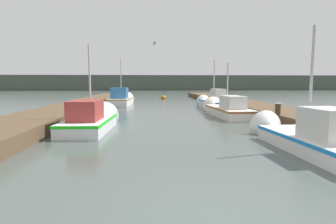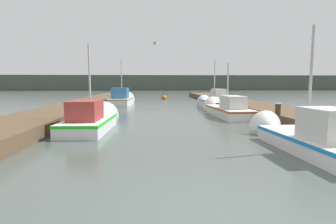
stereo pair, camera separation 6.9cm
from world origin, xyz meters
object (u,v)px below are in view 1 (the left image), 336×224
fishing_boat_1 (93,119)px  channel_buoy (163,98)px  fishing_boat_0 (303,136)px  fishing_boat_2 (225,109)px  fishing_boat_3 (213,103)px  mooring_piling_1 (213,96)px  seagull_lead (155,43)px  fishing_boat_4 (122,99)px  mooring_piling_0 (278,114)px

fishing_boat_1 → channel_buoy: fishing_boat_1 is taller
fishing_boat_0 → fishing_boat_1: 8.21m
fishing_boat_2 → fishing_boat_3: bearing=82.8°
fishing_boat_2 → mooring_piling_1: fishing_boat_2 is taller
fishing_boat_0 → mooring_piling_1: size_ratio=3.58×
fishing_boat_2 → seagull_lead: bearing=-158.1°
fishing_boat_3 → fishing_boat_2: bearing=-100.4°
fishing_boat_0 → fishing_boat_3: fishing_boat_3 is taller
fishing_boat_4 → mooring_piling_1: size_ratio=3.62×
fishing_boat_2 → seagull_lead: seagull_lead is taller
fishing_boat_0 → mooring_piling_1: 16.83m
fishing_boat_2 → fishing_boat_3: fishing_boat_3 is taller
mooring_piling_1 → mooring_piling_0: bearing=-90.5°
fishing_boat_3 → fishing_boat_4: fishing_boat_4 is taller
fishing_boat_1 → fishing_boat_2: bearing=32.7°
fishing_boat_2 → fishing_boat_4: fishing_boat_4 is taller
fishing_boat_1 → mooring_piling_1: fishing_boat_1 is taller
seagull_lead → fishing_boat_3: bearing=140.9°
fishing_boat_1 → mooring_piling_0: 8.38m
channel_buoy → fishing_boat_1: bearing=-101.5°
mooring_piling_1 → channel_buoy: (-4.32, 7.83, -0.54)m
fishing_boat_1 → mooring_piling_0: bearing=2.2°
fishing_boat_0 → fishing_boat_2: (-0.04, 8.22, 0.00)m
fishing_boat_0 → fishing_boat_3: (0.31, 12.67, 0.07)m
mooring_piling_1 → channel_buoy: 8.96m
mooring_piling_0 → channel_buoy: bearing=101.6°
channel_buoy → mooring_piling_0: bearing=-78.4°
fishing_boat_1 → channel_buoy: size_ratio=4.29×
fishing_boat_4 → fishing_boat_0: bearing=-62.7°
mooring_piling_0 → seagull_lead: bearing=158.8°
channel_buoy → fishing_boat_2: bearing=-79.8°
fishing_boat_1 → mooring_piling_0: size_ratio=4.55×
fishing_boat_4 → seagull_lead: bearing=-71.0°
fishing_boat_4 → channel_buoy: bearing=65.8°
fishing_boat_0 → seagull_lead: 8.43m
mooring_piling_1 → seagull_lead: (-5.72, -10.55, 3.29)m
fishing_boat_1 → channel_buoy: (4.17, 20.56, -0.22)m
mooring_piling_0 → channel_buoy: 20.99m
fishing_boat_0 → fishing_boat_2: fishing_boat_0 is taller
fishing_boat_2 → mooring_piling_1: bearing=78.0°
fishing_boat_2 → channel_buoy: fishing_boat_2 is taller
fishing_boat_4 → fishing_boat_2: bearing=-45.8°
fishing_boat_2 → seagull_lead: (-4.35, -2.00, 3.62)m
mooring_piling_0 → seagull_lead: (-5.62, 2.18, 3.47)m
fishing_boat_1 → channel_buoy: bearing=80.8°
fishing_boat_1 → mooring_piling_0: fishing_boat_1 is taller
fishing_boat_2 → mooring_piling_1: (1.38, 8.55, 0.33)m
mooring_piling_0 → channel_buoy: mooring_piling_0 is taller
fishing_boat_1 → fishing_boat_2: (7.11, 4.17, -0.01)m
fishing_boat_0 → fishing_boat_4: fishing_boat_4 is taller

